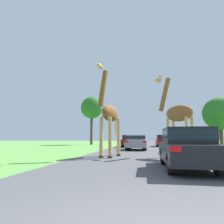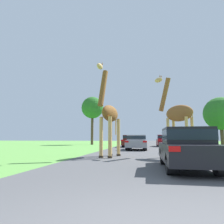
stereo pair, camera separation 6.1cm
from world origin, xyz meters
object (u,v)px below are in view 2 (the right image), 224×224
giraffe_near_road (109,115)px  tree_centre_back (92,108)px  car_queue_left (165,140)px  car_verge_right (183,142)px  giraffe_companion (177,114)px  tree_left_edge (221,114)px  car_far_ahead (130,141)px  car_lead_maroon (187,147)px  car_queue_right (137,142)px

giraffe_near_road → tree_centre_back: size_ratio=0.64×
car_queue_left → car_verge_right: (0.24, -11.83, 0.00)m
giraffe_companion → tree_left_edge: bearing=18.0°
tree_centre_back → giraffe_companion: bearing=-63.1°
car_far_ahead → car_lead_maroon: bearing=-79.3°
giraffe_near_road → car_queue_right: size_ratio=1.29×
car_far_ahead → giraffe_companion: bearing=-74.5°
car_queue_right → tree_centre_back: size_ratio=0.50×
car_queue_right → tree_left_edge: bearing=47.5°
car_queue_left → tree_left_edge: (8.86, 5.06, 3.98)m
car_lead_maroon → car_verge_right: size_ratio=0.98×
giraffe_companion → tree_left_edge: (9.53, 20.51, 2.33)m
car_lead_maroon → car_queue_left: car_queue_left is taller
car_lead_maroon → tree_centre_back: bearing=112.2°
car_far_ahead → car_verge_right: bearing=-64.7°
giraffe_near_road → tree_left_edge: 24.87m
car_lead_maroon → car_far_ahead: car_far_ahead is taller
car_lead_maroon → car_far_ahead: (-3.32, 17.62, 0.01)m
giraffe_companion → tree_centre_back: size_ratio=0.62×
car_queue_right → car_verge_right: car_verge_right is taller
car_queue_right → car_queue_left: car_queue_left is taller
car_queue_right → car_queue_left: 8.85m
car_queue_right → giraffe_companion: bearing=-69.9°
car_lead_maroon → car_verge_right: 8.00m
car_lead_maroon → car_far_ahead: size_ratio=0.96×
car_queue_right → car_queue_left: bearing=68.1°
car_queue_left → tree_left_edge: size_ratio=0.58×
giraffe_near_road → car_lead_maroon: bearing=142.7°
car_far_ahead → tree_left_edge: tree_left_edge is taller
car_queue_left → giraffe_near_road: bearing=-106.2°
giraffe_companion → car_queue_left: giraffe_companion is taller
car_queue_left → car_verge_right: size_ratio=1.02×
tree_left_edge → car_queue_left: bearing=-150.3°
tree_left_edge → tree_centre_back: (-20.27, 0.64, 1.47)m
car_queue_right → tree_left_edge: tree_left_edge is taller
giraffe_companion → tree_centre_back: (-10.74, 21.15, 3.79)m
car_far_ahead → car_queue_left: bearing=25.9°
car_queue_left → tree_left_edge: bearing=29.7°
giraffe_companion → car_queue_right: 7.90m
giraffe_companion → car_far_ahead: giraffe_companion is taller
tree_centre_back → car_lead_maroon: bearing=-67.8°
car_queue_left → car_verge_right: bearing=-88.9°
car_queue_right → tree_centre_back: bearing=120.2°
car_queue_left → car_far_ahead: (-4.35, -2.11, -0.02)m
car_verge_right → tree_left_edge: 19.38m
car_lead_maroon → car_far_ahead: 17.93m
car_queue_right → car_far_ahead: car_far_ahead is taller
car_queue_left → tree_left_edge: tree_left_edge is taller
car_far_ahead → tree_centre_back: (-7.05, 7.81, 5.47)m
giraffe_near_road → car_lead_maroon: (3.53, -3.99, -1.67)m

